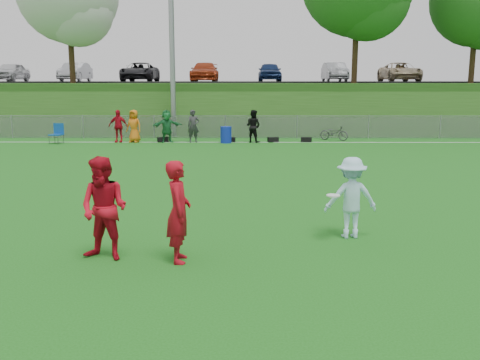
{
  "coord_description": "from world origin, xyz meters",
  "views": [
    {
      "loc": [
        1.04,
        -9.92,
        3.24
      ],
      "look_at": [
        0.96,
        0.5,
        1.28
      ],
      "focal_mm": 40.0,
      "sensor_mm": 36.0,
      "label": 1
    }
  ],
  "objects_px": {
    "player_red_left": "(179,212)",
    "frisbee": "(333,195)",
    "recycling_bin": "(226,135)",
    "bicycle": "(334,133)",
    "player_red_center": "(104,209)",
    "player_blue": "(351,198)"
  },
  "relations": [
    {
      "from": "player_blue",
      "to": "player_red_left",
      "type": "bearing_deg",
      "value": 19.34
    },
    {
      "from": "player_blue",
      "to": "bicycle",
      "type": "height_order",
      "value": "player_blue"
    },
    {
      "from": "player_red_center",
      "to": "bicycle",
      "type": "relative_size",
      "value": 1.22
    },
    {
      "from": "player_red_center",
      "to": "player_red_left",
      "type": "bearing_deg",
      "value": 12.9
    },
    {
      "from": "player_red_center",
      "to": "bicycle",
      "type": "height_order",
      "value": "player_red_center"
    },
    {
      "from": "player_red_center",
      "to": "frisbee",
      "type": "height_order",
      "value": "player_red_center"
    },
    {
      "from": "player_red_left",
      "to": "recycling_bin",
      "type": "distance_m",
      "value": 18.41
    },
    {
      "from": "player_red_center",
      "to": "player_blue",
      "type": "height_order",
      "value": "player_red_center"
    },
    {
      "from": "bicycle",
      "to": "player_blue",
      "type": "bearing_deg",
      "value": -160.55
    },
    {
      "from": "bicycle",
      "to": "player_red_center",
      "type": "bearing_deg",
      "value": -172.93
    },
    {
      "from": "player_blue",
      "to": "recycling_bin",
      "type": "xyz_separation_m",
      "value": [
        -3.15,
        16.88,
        -0.42
      ]
    },
    {
      "from": "bicycle",
      "to": "recycling_bin",
      "type": "bearing_deg",
      "value": 130.05
    },
    {
      "from": "recycling_bin",
      "to": "bicycle",
      "type": "height_order",
      "value": "recycling_bin"
    },
    {
      "from": "frisbee",
      "to": "recycling_bin",
      "type": "relative_size",
      "value": 0.33
    },
    {
      "from": "player_red_left",
      "to": "frisbee",
      "type": "height_order",
      "value": "player_red_left"
    },
    {
      "from": "player_red_center",
      "to": "recycling_bin",
      "type": "height_order",
      "value": "player_red_center"
    },
    {
      "from": "player_red_center",
      "to": "frisbee",
      "type": "relative_size",
      "value": 6.84
    },
    {
      "from": "player_red_center",
      "to": "frisbee",
      "type": "distance_m",
      "value": 4.46
    },
    {
      "from": "player_red_center",
      "to": "frisbee",
      "type": "bearing_deg",
      "value": 31.67
    },
    {
      "from": "frisbee",
      "to": "player_blue",
      "type": "bearing_deg",
      "value": 36.37
    },
    {
      "from": "player_red_left",
      "to": "bicycle",
      "type": "bearing_deg",
      "value": -21.83
    },
    {
      "from": "bicycle",
      "to": "frisbee",
      "type": "bearing_deg",
      "value": -161.69
    }
  ]
}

